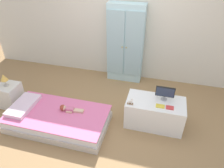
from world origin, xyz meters
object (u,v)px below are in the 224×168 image
table_lamp (4,78)px  tv_stand (154,113)px  wardrobe (126,44)px  rocking_horse_toy (131,101)px  book_red (170,108)px  doll (67,109)px  nightstand (10,95)px  bed (58,119)px  tv_monitor (165,92)px  book_yellow (160,106)px

table_lamp → tv_stand: table_lamp is taller
wardrobe → tv_stand: 1.56m
wardrobe → rocking_horse_toy: bearing=-75.0°
book_red → doll: bearing=-172.1°
nightstand → table_lamp: 0.37m
nightstand → table_lamp: table_lamp is taller
bed → wardrobe: wardrobe is taller
bed → rocking_horse_toy: (1.12, 0.26, 0.39)m
nightstand → table_lamp: size_ratio=1.85×
tv_stand → book_red: 0.33m
nightstand → tv_monitor: 2.72m
table_lamp → rocking_horse_toy: table_lamp is taller
table_lamp → tv_monitor: size_ratio=0.79×
book_yellow → book_red: 0.14m
wardrobe → tv_monitor: wardrobe is taller
table_lamp → tv_monitor: bearing=5.3°
table_lamp → book_yellow: size_ratio=1.77×
doll → book_yellow: size_ratio=3.05×
nightstand → tv_stand: bearing=3.7°
nightstand → tv_monitor: bearing=5.3°
nightstand → book_red: 2.79m
table_lamp → rocking_horse_toy: 2.20m
bed → wardrobe: size_ratio=1.00×
rocking_horse_toy → book_yellow: size_ratio=0.85×
bed → book_yellow: (1.56, 0.32, 0.35)m
nightstand → table_lamp: (0.00, 0.00, 0.37)m
bed → book_yellow: 1.63m
wardrobe → book_red: size_ratio=14.24×
nightstand → table_lamp: bearing=90.0°
doll → table_lamp: size_ratio=1.73×
bed → doll: size_ratio=4.07×
tv_monitor → table_lamp: bearing=-174.7°
bed → table_lamp: bearing=166.6°
doll → book_yellow: bearing=8.6°
book_red → tv_monitor: bearing=117.3°
tv_stand → book_red: (0.21, -0.11, 0.24)m
bed → wardrobe: bearing=66.0°
nightstand → tv_monitor: (2.68, 0.25, 0.39)m
tv_monitor → rocking_horse_toy: bearing=-153.2°
bed → book_red: size_ratio=14.22×
bed → book_yellow: size_ratio=12.41×
wardrobe → book_yellow: 1.61m
wardrobe → book_yellow: bearing=-58.9°
tv_stand → wardrobe: bearing=121.0°
table_lamp → wardrobe: bearing=37.9°
bed → doll: (0.13, 0.10, 0.16)m
rocking_horse_toy → doll: bearing=-170.8°
doll → wardrobe: wardrobe is taller
bed → wardrobe: 1.95m
tv_stand → tv_monitor: size_ratio=3.15×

